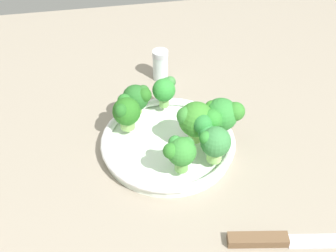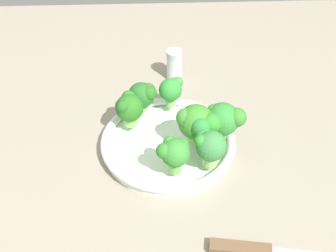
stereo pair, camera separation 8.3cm
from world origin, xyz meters
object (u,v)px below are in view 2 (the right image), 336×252
broccoli_floret_1 (210,145)px  broccoli_floret_2 (143,95)px  broccoli_floret_6 (171,89)px  broccoli_floret_0 (129,108)px  broccoli_floret_5 (174,152)px  pepper_shaker (174,65)px  broccoli_floret_4 (197,123)px  bowl (168,143)px  broccoli_floret_3 (224,119)px

broccoli_floret_1 → broccoli_floret_2: 19.36cm
broccoli_floret_2 → broccoli_floret_1: bearing=-53.4°
broccoli_floret_6 → broccoli_floret_0: bearing=-146.7°
broccoli_floret_5 → broccoli_floret_6: 18.15cm
broccoli_floret_1 → broccoli_floret_6: bearing=109.2°
broccoli_floret_0 → broccoli_floret_1: bearing=-38.2°
broccoli_floret_5 → pepper_shaker: bearing=87.0°
broccoli_floret_0 → broccoli_floret_1: broccoli_floret_1 is taller
broccoli_floret_4 → pepper_shaker: 25.51cm
broccoli_floret_1 → bowl: bearing=135.8°
broccoli_floret_4 → broccoli_floret_5: broccoli_floret_4 is taller
broccoli_floret_0 → broccoli_floret_2: (2.69, 4.34, -0.40)cm
bowl → broccoli_floret_3: bearing=-0.5°
broccoli_floret_0 → broccoli_floret_5: (8.02, -12.62, 0.31)cm
broccoli_floret_0 → pepper_shaker: broccoli_floret_0 is taller
bowl → broccoli_floret_0: size_ratio=3.83×
broccoli_floret_5 → broccoli_floret_2: bearing=107.5°
broccoli_floret_0 → broccoli_floret_2: size_ratio=1.10×
broccoli_floret_0 → broccoli_floret_3: size_ratio=0.90×
broccoli_floret_1 → broccoli_floret_5: broccoli_floret_1 is taller
pepper_shaker → broccoli_floret_4: bearing=-83.5°
broccoli_floret_6 → broccoli_floret_5: bearing=-91.2°
bowl → broccoli_floret_2: size_ratio=4.21×
bowl → broccoli_floret_6: (1.11, 9.97, 5.33)cm
broccoli_floret_2 → pepper_shaker: broccoli_floret_2 is taller
broccoli_floret_0 → broccoli_floret_5: size_ratio=0.98×
broccoli_floret_3 → broccoli_floret_4: broccoli_floret_4 is taller
bowl → pepper_shaker: 23.60cm
broccoli_floret_4 → pepper_shaker: size_ratio=1.13×
broccoli_floret_2 → broccoli_floret_4: 14.40cm
broccoli_floret_1 → broccoli_floret_3: (3.37, 6.66, 0.21)cm
broccoli_floret_4 → broccoli_floret_0: bearing=154.1°
bowl → broccoli_floret_1: size_ratio=3.63×
broccoli_floret_3 → broccoli_floret_4: bearing=-163.1°
bowl → broccoli_floret_3: (10.29, -0.08, 5.87)cm
bowl → broccoli_floret_4: (5.22, -1.62, 6.46)cm
pepper_shaker → broccoli_floret_6: bearing=-95.4°
broccoli_floret_2 → broccoli_floret_5: broccoli_floret_5 is taller
broccoli_floret_1 → broccoli_floret_2: broccoli_floret_1 is taller
bowl → broccoli_floret_3: size_ratio=3.43×
broccoli_floret_2 → broccoli_floret_4: broccoli_floret_4 is taller
broccoli_floret_3 → bowl: bearing=179.5°
bowl → pepper_shaker: pepper_shaker is taller
broccoli_floret_1 → broccoli_floret_3: bearing=63.2°
broccoli_floret_1 → broccoli_floret_3: broccoli_floret_3 is taller
broccoli_floret_0 → broccoli_floret_3: broccoli_floret_3 is taller
bowl → broccoli_floret_5: (0.72, -8.17, 5.70)cm
broccoli_floret_6 → pepper_shaker: broccoli_floret_6 is taller
broccoli_floret_0 → broccoli_floret_6: broccoli_floret_0 is taller
broccoli_floret_0 → broccoli_floret_5: broccoli_floret_5 is taller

